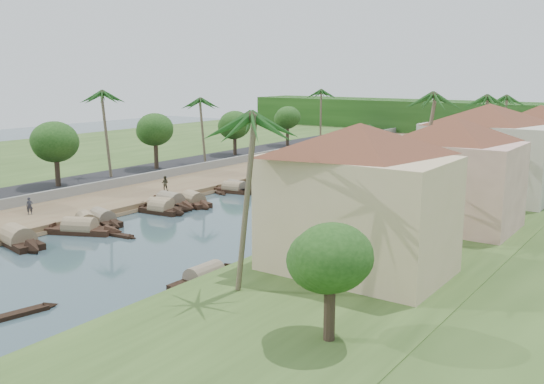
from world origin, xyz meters
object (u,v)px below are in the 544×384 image
Objects in this scene: building_near at (358,197)px; sampan_1 at (18,240)px; person_near at (30,206)px; bridge at (450,143)px.

building_near is 30.28m from sampan_1.
building_near is 1.65× the size of sampan_1.
bridge is at bearing 18.36° from person_near.
building_near is at bearing -56.20° from person_near.
bridge is 76.54m from building_near.
sampan_1 is (-9.72, -81.53, -1.30)m from bridge.
bridge is at bearing 104.39° from building_near.
bridge is 1.89× the size of building_near.
building_near reaches higher than sampan_1.
sampan_1 is at bearing -96.80° from bridge.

